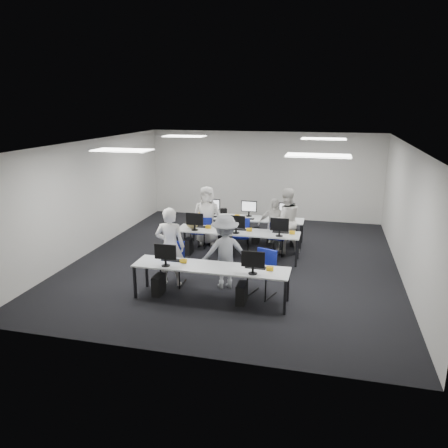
% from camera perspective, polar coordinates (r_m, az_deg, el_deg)
% --- Properties ---
extents(room, '(9.00, 9.02, 3.00)m').
position_cam_1_polar(room, '(10.91, 1.59, 2.65)').
color(room, black).
rests_on(room, ground).
extents(ceiling_panels, '(5.20, 4.60, 0.02)m').
position_cam_1_polar(ceiling_panels, '(10.67, 1.65, 10.44)').
color(ceiling_panels, white).
rests_on(ceiling_panels, room).
extents(desk_front, '(3.20, 0.70, 0.73)m').
position_cam_1_polar(desk_front, '(8.92, -1.75, -5.87)').
color(desk_front, silver).
rests_on(desk_front, ground).
extents(desk_mid, '(3.20, 0.70, 0.73)m').
position_cam_1_polar(desk_mid, '(11.31, 1.77, -1.18)').
color(desk_mid, silver).
rests_on(desk_mid, ground).
extents(desk_back, '(3.20, 0.70, 0.73)m').
position_cam_1_polar(desk_back, '(12.63, 3.11, 0.61)').
color(desk_back, silver).
rests_on(desk_back, ground).
extents(equipment_front, '(2.51, 0.41, 1.19)m').
position_cam_1_polar(equipment_front, '(9.08, -2.94, -7.69)').
color(equipment_front, '#0C24A4').
rests_on(equipment_front, desk_front).
extents(equipment_mid, '(2.91, 0.41, 1.19)m').
position_cam_1_polar(equipment_mid, '(11.43, 0.80, -2.68)').
color(equipment_mid, white).
rests_on(equipment_mid, desk_mid).
extents(equipment_back, '(2.91, 0.41, 1.19)m').
position_cam_1_polar(equipment_back, '(12.70, 3.95, -0.83)').
color(equipment_back, white).
rests_on(equipment_back, desk_back).
extents(chair_0, '(0.50, 0.53, 0.95)m').
position_cam_1_polar(chair_0, '(9.88, -6.65, -6.15)').
color(chair_0, navy).
rests_on(chair_0, ground).
extents(chair_1, '(0.62, 0.64, 0.97)m').
position_cam_1_polar(chair_1, '(9.30, 5.01, -7.48)').
color(chair_1, navy).
rests_on(chair_1, ground).
extents(chair_2, '(0.48, 0.51, 0.85)m').
position_cam_1_polar(chair_2, '(12.36, -3.34, -1.73)').
color(chair_2, navy).
rests_on(chair_2, ground).
extents(chair_3, '(0.50, 0.53, 0.90)m').
position_cam_1_polar(chair_3, '(11.86, 2.26, -2.39)').
color(chair_3, navy).
rests_on(chair_3, ground).
extents(chair_4, '(0.52, 0.56, 0.93)m').
position_cam_1_polar(chair_4, '(11.82, 6.94, -2.50)').
color(chair_4, navy).
rests_on(chair_4, ground).
extents(chair_5, '(0.52, 0.55, 0.86)m').
position_cam_1_polar(chair_5, '(12.42, -2.49, -1.60)').
color(chair_5, navy).
rests_on(chair_5, ground).
extents(chair_6, '(0.56, 0.58, 0.88)m').
position_cam_1_polar(chair_6, '(12.25, 2.28, -1.82)').
color(chair_6, navy).
rests_on(chair_6, ground).
extents(chair_7, '(0.47, 0.50, 0.86)m').
position_cam_1_polar(chair_7, '(12.02, 6.91, -2.29)').
color(chair_7, navy).
rests_on(chair_7, ground).
extents(handbag, '(0.36, 0.25, 0.28)m').
position_cam_1_polar(handbag, '(11.54, -4.18, 0.12)').
color(handbag, tan).
rests_on(handbag, desk_mid).
extents(student_0, '(0.70, 0.51, 1.77)m').
position_cam_1_polar(student_0, '(9.66, -7.05, -2.97)').
color(student_0, silver).
rests_on(student_0, ground).
extents(student_1, '(1.05, 0.94, 1.78)m').
position_cam_1_polar(student_1, '(11.79, 8.04, 0.44)').
color(student_1, silver).
rests_on(student_1, ground).
extents(student_2, '(0.90, 0.66, 1.68)m').
position_cam_1_polar(student_2, '(12.40, -2.24, 1.09)').
color(student_2, silver).
rests_on(student_2, ground).
extents(student_3, '(0.92, 0.46, 1.50)m').
position_cam_1_polar(student_3, '(11.80, 6.52, -0.20)').
color(student_3, silver).
rests_on(student_3, ground).
extents(photographer, '(1.22, 0.99, 1.64)m').
position_cam_1_polar(photographer, '(9.47, 0.13, -3.64)').
color(photographer, slate).
rests_on(photographer, ground).
extents(dslr_camera, '(0.20, 0.22, 0.10)m').
position_cam_1_polar(dslr_camera, '(9.40, -0.07, 1.76)').
color(dslr_camera, black).
rests_on(dslr_camera, photographer).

